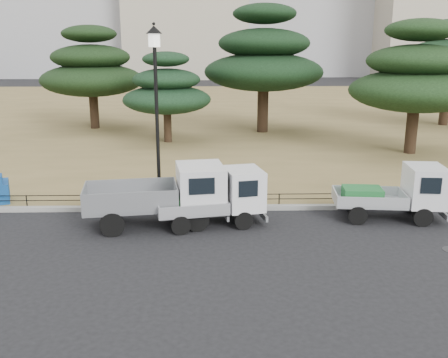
{
  "coord_description": "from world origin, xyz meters",
  "views": [
    {
      "loc": [
        -0.38,
        -14.31,
        5.62
      ],
      "look_at": [
        0.0,
        2.0,
        1.3
      ],
      "focal_mm": 40.0,
      "sensor_mm": 36.0,
      "label": 1
    }
  ],
  "objects_px": {
    "truck_kei_front": "(219,198)",
    "street_lamp": "(156,87)",
    "truck_kei_rear": "(397,193)",
    "truck_large": "(164,193)"
  },
  "relations": [
    {
      "from": "truck_kei_front",
      "to": "truck_kei_rear",
      "type": "height_order",
      "value": "truck_kei_rear"
    },
    {
      "from": "truck_kei_rear",
      "to": "street_lamp",
      "type": "relative_size",
      "value": 0.59
    },
    {
      "from": "truck_kei_front",
      "to": "street_lamp",
      "type": "xyz_separation_m",
      "value": [
        -2.1,
        1.77,
        3.42
      ]
    },
    {
      "from": "truck_large",
      "to": "street_lamp",
      "type": "xyz_separation_m",
      "value": [
        -0.34,
        1.76,
        3.24
      ]
    },
    {
      "from": "truck_kei_front",
      "to": "street_lamp",
      "type": "relative_size",
      "value": 0.59
    },
    {
      "from": "street_lamp",
      "to": "truck_kei_rear",
      "type": "bearing_deg",
      "value": -9.7
    },
    {
      "from": "truck_kei_front",
      "to": "truck_kei_rear",
      "type": "xyz_separation_m",
      "value": [
        5.98,
        0.39,
        0.02
      ]
    },
    {
      "from": "truck_kei_front",
      "to": "street_lamp",
      "type": "bearing_deg",
      "value": 128.15
    },
    {
      "from": "truck_large",
      "to": "truck_kei_rear",
      "type": "height_order",
      "value": "truck_large"
    },
    {
      "from": "truck_large",
      "to": "truck_kei_front",
      "type": "relative_size",
      "value": 1.28
    }
  ]
}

